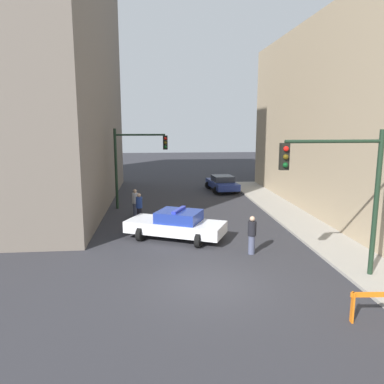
{
  "coord_description": "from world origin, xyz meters",
  "views": [
    {
      "loc": [
        -1.76,
        -12.13,
        5.51
      ],
      "look_at": [
        0.19,
        8.56,
        1.7
      ],
      "focal_mm": 35.0,
      "sensor_mm": 36.0,
      "label": 1
    }
  ],
  "objects_px": {
    "traffic_light_far": "(133,157)",
    "parked_car_near": "(222,183)",
    "police_car": "(176,224)",
    "barrier_mid": "(379,302)",
    "pedestrian_crossing": "(139,207)",
    "pedestrian_corner": "(135,203)",
    "traffic_light_near": "(346,182)",
    "pedestrian_sidewalk": "(252,234)"
  },
  "relations": [
    {
      "from": "traffic_light_far",
      "to": "parked_car_near",
      "type": "bearing_deg",
      "value": 39.57
    },
    {
      "from": "police_car",
      "to": "barrier_mid",
      "type": "bearing_deg",
      "value": -122.98
    },
    {
      "from": "pedestrian_crossing",
      "to": "parked_car_near",
      "type": "bearing_deg",
      "value": 40.02
    },
    {
      "from": "police_car",
      "to": "pedestrian_corner",
      "type": "height_order",
      "value": "pedestrian_corner"
    },
    {
      "from": "parked_car_near",
      "to": "traffic_light_far",
      "type": "bearing_deg",
      "value": -146.13
    },
    {
      "from": "traffic_light_near",
      "to": "parked_car_near",
      "type": "relative_size",
      "value": 1.17
    },
    {
      "from": "pedestrian_corner",
      "to": "parked_car_near",
      "type": "bearing_deg",
      "value": -160.34
    },
    {
      "from": "traffic_light_near",
      "to": "pedestrian_sidewalk",
      "type": "bearing_deg",
      "value": 131.59
    },
    {
      "from": "pedestrian_crossing",
      "to": "police_car",
      "type": "bearing_deg",
      "value": -75.97
    },
    {
      "from": "traffic_light_near",
      "to": "pedestrian_crossing",
      "type": "relative_size",
      "value": 3.13
    },
    {
      "from": "traffic_light_far",
      "to": "pedestrian_crossing",
      "type": "bearing_deg",
      "value": -82.03
    },
    {
      "from": "police_car",
      "to": "pedestrian_corner",
      "type": "distance_m",
      "value": 5.17
    },
    {
      "from": "police_car",
      "to": "traffic_light_near",
      "type": "bearing_deg",
      "value": -108.28
    },
    {
      "from": "traffic_light_far",
      "to": "pedestrian_crossing",
      "type": "distance_m",
      "value": 4.43
    },
    {
      "from": "police_car",
      "to": "parked_car_near",
      "type": "relative_size",
      "value": 1.13
    },
    {
      "from": "traffic_light_near",
      "to": "pedestrian_corner",
      "type": "xyz_separation_m",
      "value": [
        -7.82,
        9.89,
        -2.67
      ]
    },
    {
      "from": "police_car",
      "to": "pedestrian_sidewalk",
      "type": "bearing_deg",
      "value": -103.01
    },
    {
      "from": "traffic_light_near",
      "to": "barrier_mid",
      "type": "distance_m",
      "value": 4.21
    },
    {
      "from": "parked_car_near",
      "to": "barrier_mid",
      "type": "relative_size",
      "value": 2.79
    },
    {
      "from": "traffic_light_near",
      "to": "pedestrian_corner",
      "type": "relative_size",
      "value": 3.13
    },
    {
      "from": "pedestrian_crossing",
      "to": "pedestrian_sidewalk",
      "type": "relative_size",
      "value": 1.0
    },
    {
      "from": "police_car",
      "to": "pedestrian_crossing",
      "type": "height_order",
      "value": "pedestrian_crossing"
    },
    {
      "from": "traffic_light_far",
      "to": "pedestrian_corner",
      "type": "distance_m",
      "value": 3.44
    },
    {
      "from": "traffic_light_far",
      "to": "barrier_mid",
      "type": "xyz_separation_m",
      "value": [
        7.64,
        -15.23,
        -2.78
      ]
    },
    {
      "from": "traffic_light_far",
      "to": "police_car",
      "type": "xyz_separation_m",
      "value": [
        2.42,
        -6.99,
        -2.67
      ]
    },
    {
      "from": "police_car",
      "to": "pedestrian_crossing",
      "type": "distance_m",
      "value": 3.89
    },
    {
      "from": "traffic_light_near",
      "to": "police_car",
      "type": "bearing_deg",
      "value": 137.04
    },
    {
      "from": "barrier_mid",
      "to": "traffic_light_far",
      "type": "bearing_deg",
      "value": 116.64
    },
    {
      "from": "traffic_light_far",
      "to": "pedestrian_sidewalk",
      "type": "bearing_deg",
      "value": -59.52
    },
    {
      "from": "traffic_light_near",
      "to": "parked_car_near",
      "type": "distance_m",
      "value": 18.16
    },
    {
      "from": "parked_car_near",
      "to": "traffic_light_near",
      "type": "bearing_deg",
      "value": -92.03
    },
    {
      "from": "pedestrian_sidewalk",
      "to": "pedestrian_corner",
      "type": "bearing_deg",
      "value": -11.69
    },
    {
      "from": "parked_car_near",
      "to": "pedestrian_corner",
      "type": "xyz_separation_m",
      "value": [
        -6.67,
        -8.01,
        0.19
      ]
    },
    {
      "from": "traffic_light_near",
      "to": "barrier_mid",
      "type": "height_order",
      "value": "traffic_light_near"
    },
    {
      "from": "barrier_mid",
      "to": "traffic_light_near",
      "type": "bearing_deg",
      "value": 82.56
    },
    {
      "from": "traffic_light_far",
      "to": "pedestrian_corner",
      "type": "relative_size",
      "value": 3.13
    },
    {
      "from": "pedestrian_corner",
      "to": "pedestrian_sidewalk",
      "type": "xyz_separation_m",
      "value": [
        5.31,
        -7.06,
        0.0
      ]
    },
    {
      "from": "parked_car_near",
      "to": "barrier_mid",
      "type": "distance_m",
      "value": 20.93
    },
    {
      "from": "traffic_light_far",
      "to": "traffic_light_near",
      "type": "bearing_deg",
      "value": -56.66
    },
    {
      "from": "barrier_mid",
      "to": "police_car",
      "type": "bearing_deg",
      "value": 122.34
    },
    {
      "from": "traffic_light_near",
      "to": "traffic_light_far",
      "type": "bearing_deg",
      "value": 123.34
    },
    {
      "from": "pedestrian_corner",
      "to": "barrier_mid",
      "type": "bearing_deg",
      "value": 89.39
    }
  ]
}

